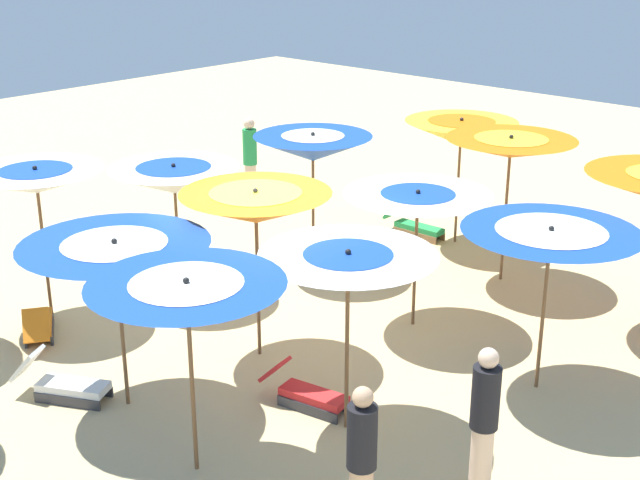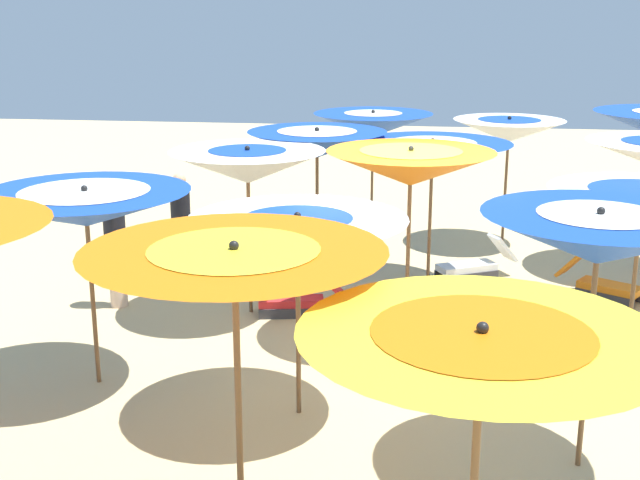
% 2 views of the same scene
% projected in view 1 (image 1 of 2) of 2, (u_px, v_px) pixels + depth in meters
% --- Properties ---
extents(ground, '(39.79, 39.79, 0.04)m').
position_uv_depth(ground, '(275.00, 348.00, 12.55)').
color(ground, '#D1B57F').
extents(beach_umbrella_0, '(2.06, 2.06, 2.40)m').
position_uv_depth(beach_umbrella_0, '(461.00, 132.00, 15.90)').
color(beach_umbrella_0, brown).
rests_on(beach_umbrella_0, ground).
extents(beach_umbrella_1, '(2.01, 2.01, 2.43)m').
position_uv_depth(beach_umbrella_1, '(313.00, 148.00, 14.69)').
color(beach_umbrella_1, brown).
rests_on(beach_umbrella_1, ground).
extents(beach_umbrella_2, '(2.06, 2.06, 2.18)m').
position_uv_depth(beach_umbrella_2, '(174.00, 180.00, 13.77)').
color(beach_umbrella_2, brown).
rests_on(beach_umbrella_2, ground).
extents(beach_umbrella_3, '(1.97, 1.97, 2.42)m').
position_uv_depth(beach_umbrella_3, '(36.00, 181.00, 12.73)').
color(beach_umbrella_3, brown).
rests_on(beach_umbrella_3, ground).
extents(beach_umbrella_5, '(2.12, 2.12, 2.51)m').
position_uv_depth(beach_umbrella_5, '(511.00, 148.00, 14.12)').
color(beach_umbrella_5, brown).
rests_on(beach_umbrella_5, ground).
extents(beach_umbrella_6, '(2.17, 2.17, 2.13)m').
position_uv_depth(beach_umbrella_6, '(418.00, 203.00, 12.59)').
color(beach_umbrella_6, brown).
rests_on(beach_umbrella_6, ground).
extents(beach_umbrella_7, '(2.04, 2.04, 2.44)m').
position_uv_depth(beach_umbrella_7, '(256.00, 207.00, 11.60)').
color(beach_umbrella_7, brown).
rests_on(beach_umbrella_7, ground).
extents(beach_umbrella_8, '(2.29, 2.29, 2.23)m').
position_uv_depth(beach_umbrella_8, '(115.00, 256.00, 10.40)').
color(beach_umbrella_8, brown).
rests_on(beach_umbrella_8, ground).
extents(beach_umbrella_11, '(2.23, 2.23, 2.24)m').
position_uv_depth(beach_umbrella_11, '(550.00, 244.00, 10.79)').
color(beach_umbrella_11, brown).
rests_on(beach_umbrella_11, ground).
extents(beach_umbrella_12, '(2.05, 2.05, 2.30)m').
position_uv_depth(beach_umbrella_12, '(348.00, 271.00, 9.88)').
color(beach_umbrella_12, brown).
rests_on(beach_umbrella_12, ground).
extents(beach_umbrella_13, '(2.10, 2.10, 2.31)m').
position_uv_depth(beach_umbrella_13, '(187.00, 300.00, 9.07)').
color(beach_umbrella_13, brown).
rests_on(beach_umbrella_13, ground).
extents(lounger_1, '(1.29, 0.35, 0.62)m').
position_uv_depth(lounger_1, '(415.00, 226.00, 16.87)').
color(lounger_1, olive).
rests_on(lounger_1, ground).
extents(lounger_3, '(1.23, 0.54, 0.56)m').
position_uv_depth(lounger_3, '(308.00, 393.00, 10.95)').
color(lounger_3, '#333338').
rests_on(lounger_3, ground).
extents(lounger_4, '(1.29, 0.92, 0.65)m').
position_uv_depth(lounger_4, '(65.00, 384.00, 11.13)').
color(lounger_4, '#333338').
rests_on(lounger_4, ground).
extents(lounger_5, '(1.21, 0.96, 0.63)m').
position_uv_depth(lounger_5, '(39.00, 324.00, 12.75)').
color(lounger_5, '#333338').
rests_on(lounger_5, ground).
extents(beachgoer_0, '(0.30, 0.30, 1.86)m').
position_uv_depth(beachgoer_0, '(250.00, 159.00, 18.55)').
color(beachgoer_0, beige).
rests_on(beachgoer_0, ground).
extents(beachgoer_1, '(0.30, 0.30, 1.71)m').
position_uv_depth(beachgoer_1, '(484.00, 419.00, 9.09)').
color(beachgoer_1, beige).
rests_on(beachgoer_1, ground).
extents(beachgoer_2, '(0.30, 0.30, 1.64)m').
position_uv_depth(beachgoer_2, '(362.00, 459.00, 8.49)').
color(beachgoer_2, '#D8A87F').
rests_on(beachgoer_2, ground).
extents(beach_ball, '(0.27, 0.27, 0.27)m').
position_uv_depth(beach_ball, '(96.00, 252.00, 15.72)').
color(beach_ball, yellow).
rests_on(beach_ball, ground).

